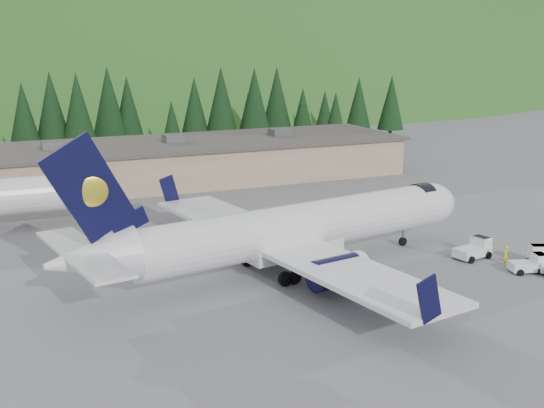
{
  "coord_description": "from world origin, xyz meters",
  "views": [
    {
      "loc": [
        -23.07,
        -47.2,
        18.04
      ],
      "look_at": [
        0.0,
        6.0,
        4.0
      ],
      "focal_mm": 45.0,
      "sensor_mm": 36.0,
      "label": 1
    }
  ],
  "objects": [
    {
      "name": "ground",
      "position": [
        0.0,
        0.0,
        0.0
      ],
      "size": [
        600.0,
        600.0,
        0.0
      ],
      "primitive_type": "plane",
      "color": "slate"
    },
    {
      "name": "ramp_worker",
      "position": [
        15.71,
        -5.95,
        0.8
      ],
      "size": [
        0.7,
        0.63,
        1.6
      ],
      "primitive_type": "imported",
      "rotation": [
        0.0,
        0.0,
        3.69
      ],
      "color": "yellow",
      "rests_on": "ground"
    },
    {
      "name": "terminal_building",
      "position": [
        -5.01,
        38.0,
        2.62
      ],
      "size": [
        71.0,
        17.0,
        6.1
      ],
      "color": "#8F7E5E",
      "rests_on": "ground"
    },
    {
      "name": "baggage_tug_b",
      "position": [
        16.29,
        -8.2,
        0.68
      ],
      "size": [
        3.12,
        2.34,
        1.51
      ],
      "rotation": [
        0.0,
        0.0,
        -0.29
      ],
      "color": "white",
      "rests_on": "ground"
    },
    {
      "name": "baggage_tug_c",
      "position": [
        17.84,
        -7.84,
        0.77
      ],
      "size": [
        2.87,
        3.59,
        1.72
      ],
      "rotation": [
        0.0,
        0.0,
        1.17
      ],
      "color": "white",
      "rests_on": "ground"
    },
    {
      "name": "baggage_tug_a",
      "position": [
        14.64,
        -3.44,
        0.77
      ],
      "size": [
        3.48,
        2.45,
        1.73
      ],
      "rotation": [
        0.0,
        0.0,
        0.19
      ],
      "color": "white",
      "rests_on": "ground"
    },
    {
      "name": "airliner",
      "position": [
        -1.07,
        -0.18,
        3.29
      ],
      "size": [
        37.16,
        35.04,
        12.35
      ],
      "rotation": [
        0.0,
        0.0,
        0.17
      ],
      "color": "white",
      "rests_on": "ground"
    },
    {
      "name": "hills",
      "position": [
        53.34,
        207.38,
        -82.8
      ],
      "size": [
        614.0,
        330.0,
        300.0
      ],
      "color": "#275B1E",
      "rests_on": "ground"
    },
    {
      "name": "tree_line",
      "position": [
        -12.68,
        61.35,
        7.36
      ],
      "size": [
        113.1,
        17.34,
        14.45
      ],
      "color": "black",
      "rests_on": "ground"
    }
  ]
}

